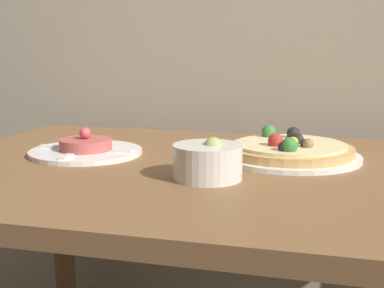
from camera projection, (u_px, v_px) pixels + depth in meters
name	position (u px, v px, depth m)	size (l,w,h in m)	color
dining_table	(238.00, 215.00, 1.08)	(1.30, 0.82, 0.74)	brown
pizza_plate	(289.00, 151.00, 1.14)	(0.30, 0.30, 0.06)	white
tartare_plate	(86.00, 149.00, 1.19)	(0.25, 0.25, 0.06)	white
small_bowl	(208.00, 161.00, 0.97)	(0.13, 0.13, 0.08)	silver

